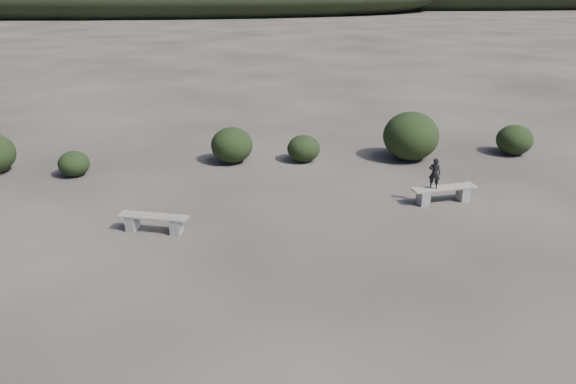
{
  "coord_description": "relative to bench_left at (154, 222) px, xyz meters",
  "views": [
    {
      "loc": [
        -0.36,
        -8.56,
        5.79
      ],
      "look_at": [
        0.24,
        3.5,
        1.1
      ],
      "focal_mm": 35.0,
      "sensor_mm": 36.0,
      "label": 1
    }
  ],
  "objects": [
    {
      "name": "ground",
      "position": [
        2.97,
        -3.86,
        -0.26
      ],
      "size": [
        1200.0,
        1200.0,
        0.0
      ],
      "primitive_type": "plane",
      "color": "#2C2622",
      "rests_on": "ground"
    },
    {
      "name": "bench_left",
      "position": [
        0.0,
        0.0,
        0.0
      ],
      "size": [
        1.73,
        0.73,
        0.42
      ],
      "rotation": [
        0.0,
        0.0,
        -0.23
      ],
      "color": "slate",
      "rests_on": "ground"
    },
    {
      "name": "bench_right",
      "position": [
        7.52,
        1.49,
        0.02
      ],
      "size": [
        1.83,
        0.72,
        0.45
      ],
      "rotation": [
        0.0,
        0.0,
        0.2
      ],
      "color": "slate",
      "rests_on": "ground"
    },
    {
      "name": "seated_person",
      "position": [
        7.19,
        1.42,
        0.61
      ],
      "size": [
        0.36,
        0.31,
        0.84
      ],
      "primitive_type": "imported",
      "rotation": [
        0.0,
        0.0,
        2.72
      ],
      "color": "black",
      "rests_on": "bench_right"
    },
    {
      "name": "shrub_a",
      "position": [
        -3.14,
        4.2,
        0.13
      ],
      "size": [
        0.94,
        0.94,
        0.77
      ],
      "primitive_type": "ellipsoid",
      "color": "black",
      "rests_on": "ground"
    },
    {
      "name": "shrub_b",
      "position": [
        1.65,
        5.3,
        0.33
      ],
      "size": [
        1.36,
        1.36,
        1.17
      ],
      "primitive_type": "ellipsoid",
      "color": "black",
      "rests_on": "ground"
    },
    {
      "name": "shrub_c",
      "position": [
        4.0,
        5.29,
        0.18
      ],
      "size": [
        1.09,
        1.09,
        0.87
      ],
      "primitive_type": "ellipsoid",
      "color": "black",
      "rests_on": "ground"
    },
    {
      "name": "shrub_d",
      "position": [
        7.56,
        5.32,
        0.55
      ],
      "size": [
        1.84,
        1.84,
        1.61
      ],
      "primitive_type": "ellipsoid",
      "color": "black",
      "rests_on": "ground"
    },
    {
      "name": "shrub_e",
      "position": [
        11.28,
        5.71,
        0.25
      ],
      "size": [
        1.22,
        1.22,
        1.02
      ],
      "primitive_type": "ellipsoid",
      "color": "black",
      "rests_on": "ground"
    }
  ]
}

